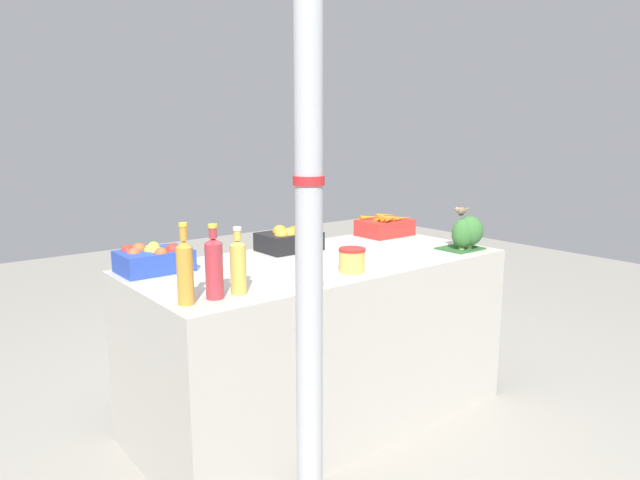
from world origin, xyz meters
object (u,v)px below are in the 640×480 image
(juice_bottle_golden, at_px, (238,265))
(juice_bottle_amber, at_px, (185,270))
(carrot_crate, at_px, (385,227))
(pickle_jar, at_px, (352,260))
(orange_crate, at_px, (291,239))
(juice_bottle_ruby, at_px, (214,267))
(sparrow_bird, at_px, (461,211))
(support_pole, at_px, (309,216))
(broccoli_pile, at_px, (465,233))
(apple_crate, at_px, (153,258))

(juice_bottle_golden, bearing_deg, juice_bottle_amber, 180.00)
(carrot_crate, xyz_separation_m, pickle_jar, (-0.77, -0.57, -0.00))
(juice_bottle_golden, bearing_deg, orange_crate, 40.39)
(carrot_crate, bearing_deg, juice_bottle_ruby, -159.28)
(juice_bottle_golden, relative_size, sparrow_bird, 1.95)
(orange_crate, relative_size, juice_bottle_ruby, 1.08)
(support_pole, xyz_separation_m, broccoli_pile, (1.36, 0.39, -0.26))
(orange_crate, relative_size, carrot_crate, 1.00)
(broccoli_pile, bearing_deg, sparrow_bird, 128.51)
(support_pole, relative_size, broccoli_pile, 10.82)
(orange_crate, distance_m, broccoli_pile, 0.94)
(juice_bottle_golden, distance_m, sparrow_bird, 1.38)
(juice_bottle_amber, height_order, juice_bottle_ruby, juice_bottle_amber)
(orange_crate, xyz_separation_m, juice_bottle_amber, (-0.87, -0.55, 0.07))
(carrot_crate, xyz_separation_m, sparrow_bird, (0.02, -0.55, 0.16))
(orange_crate, height_order, juice_bottle_ruby, juice_bottle_ruby)
(pickle_jar, bearing_deg, juice_bottle_amber, 179.05)
(juice_bottle_ruby, bearing_deg, apple_crate, 91.31)
(broccoli_pile, bearing_deg, juice_bottle_golden, 179.26)
(juice_bottle_ruby, bearing_deg, pickle_jar, -1.11)
(juice_bottle_amber, bearing_deg, broccoli_pile, -0.64)
(orange_crate, distance_m, carrot_crate, 0.71)
(juice_bottle_amber, relative_size, juice_bottle_ruby, 1.06)
(carrot_crate, height_order, juice_bottle_amber, juice_bottle_amber)
(carrot_crate, relative_size, juice_bottle_amber, 1.02)
(apple_crate, height_order, juice_bottle_ruby, juice_bottle_ruby)
(sparrow_bird, bearing_deg, support_pole, 11.26)
(pickle_jar, xyz_separation_m, sparrow_bird, (0.79, 0.02, 0.16))
(apple_crate, distance_m, juice_bottle_golden, 0.57)
(apple_crate, relative_size, juice_bottle_golden, 1.17)
(apple_crate, xyz_separation_m, pickle_jar, (0.70, -0.57, -0.01))
(juice_bottle_golden, xyz_separation_m, pickle_jar, (0.58, -0.01, -0.06))
(apple_crate, relative_size, orange_crate, 1.00)
(support_pole, relative_size, juice_bottle_ruby, 8.28)
(pickle_jar, bearing_deg, juice_bottle_ruby, 178.89)
(juice_bottle_ruby, bearing_deg, juice_bottle_golden, -0.00)
(juice_bottle_golden, bearing_deg, sparrow_bird, 0.18)
(orange_crate, xyz_separation_m, carrot_crate, (0.71, 0.00, -0.01))
(juice_bottle_amber, bearing_deg, juice_bottle_golden, -0.00)
(orange_crate, height_order, broccoli_pile, broccoli_pile)
(sparrow_bird, bearing_deg, juice_bottle_ruby, -5.65)
(apple_crate, relative_size, pickle_jar, 2.54)
(broccoli_pile, distance_m, juice_bottle_ruby, 1.50)
(carrot_crate, distance_m, pickle_jar, 0.96)
(apple_crate, relative_size, broccoli_pile, 1.41)
(juice_bottle_amber, relative_size, pickle_jar, 2.49)
(juice_bottle_golden, bearing_deg, broccoli_pile, -0.74)
(orange_crate, distance_m, juice_bottle_ruby, 0.93)
(apple_crate, bearing_deg, juice_bottle_amber, -100.69)
(juice_bottle_amber, xyz_separation_m, pickle_jar, (0.81, -0.01, -0.07))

